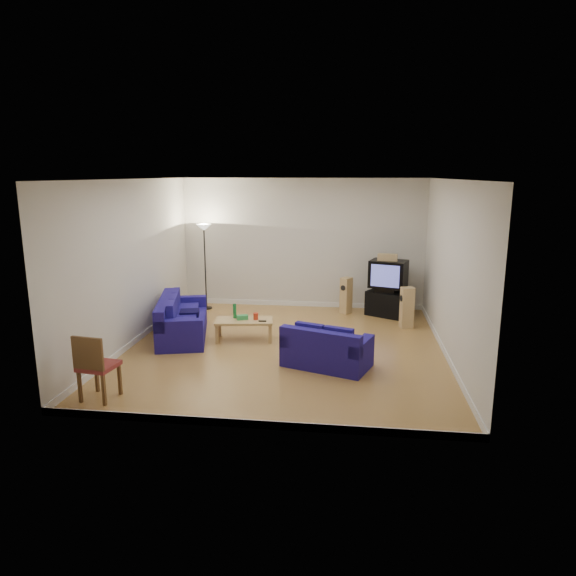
# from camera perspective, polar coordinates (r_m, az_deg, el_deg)

# --- Properties ---
(room) EXTENTS (6.01, 6.51, 3.21)m
(room) POSITION_cam_1_polar(r_m,az_deg,el_deg) (9.60, -0.30, 2.07)
(room) COLOR brown
(room) RESTS_ON ground
(sofa_three_seat) EXTENTS (1.40, 2.26, 0.81)m
(sofa_three_seat) POSITION_cam_1_polar(r_m,az_deg,el_deg) (10.80, -11.91, -3.79)
(sofa_three_seat) COLOR #150D56
(sofa_three_seat) RESTS_ON ground
(sofa_loveseat) EXTENTS (1.64, 1.26, 0.73)m
(sofa_loveseat) POSITION_cam_1_polar(r_m,az_deg,el_deg) (8.99, 4.22, -7.08)
(sofa_loveseat) COLOR #150D56
(sofa_loveseat) RESTS_ON ground
(coffee_table) EXTENTS (1.22, 0.73, 0.42)m
(coffee_table) POSITION_cam_1_polar(r_m,az_deg,el_deg) (10.41, -4.90, -3.81)
(coffee_table) COLOR tan
(coffee_table) RESTS_ON ground
(bottle) EXTENTS (0.08, 0.08, 0.29)m
(bottle) POSITION_cam_1_polar(r_m,az_deg,el_deg) (10.50, -5.94, -2.55)
(bottle) COLOR #197233
(bottle) RESTS_ON coffee_table
(tissue_box) EXTENTS (0.25, 0.19, 0.09)m
(tissue_box) POSITION_cam_1_polar(r_m,az_deg,el_deg) (10.40, -5.09, -3.26)
(tissue_box) COLOR green
(tissue_box) RESTS_ON coffee_table
(red_canister) EXTENTS (0.10, 0.10, 0.14)m
(red_canister) POSITION_cam_1_polar(r_m,az_deg,el_deg) (10.37, -3.60, -3.15)
(red_canister) COLOR red
(red_canister) RESTS_ON coffee_table
(remote) EXTENTS (0.16, 0.06, 0.02)m
(remote) POSITION_cam_1_polar(r_m,az_deg,el_deg) (10.24, -2.85, -3.68)
(remote) COLOR black
(remote) RESTS_ON coffee_table
(tv_stand) EXTENTS (1.09, 0.93, 0.58)m
(tv_stand) POSITION_cam_1_polar(r_m,az_deg,el_deg) (12.35, 11.02, -1.74)
(tv_stand) COLOR black
(tv_stand) RESTS_ON ground
(av_receiver) EXTENTS (0.58, 0.53, 0.11)m
(av_receiver) POSITION_cam_1_polar(r_m,az_deg,el_deg) (12.27, 10.90, -0.17)
(av_receiver) COLOR black
(av_receiver) RESTS_ON tv_stand
(television) EXTENTS (0.96, 0.82, 0.63)m
(television) POSITION_cam_1_polar(r_m,az_deg,el_deg) (12.23, 11.08, 1.56)
(television) COLOR black
(television) RESTS_ON av_receiver
(centre_speaker) EXTENTS (0.47, 0.25, 0.16)m
(centre_speaker) POSITION_cam_1_polar(r_m,az_deg,el_deg) (12.12, 10.99, 3.37)
(centre_speaker) COLOR tan
(centre_speaker) RESTS_ON television
(speaker_left) EXTENTS (0.31, 0.33, 0.88)m
(speaker_left) POSITION_cam_1_polar(r_m,az_deg,el_deg) (12.39, 6.47, -0.83)
(speaker_left) COLOR tan
(speaker_left) RESTS_ON ground
(speaker_right) EXTENTS (0.31, 0.27, 0.90)m
(speaker_right) POSITION_cam_1_polar(r_m,az_deg,el_deg) (11.45, 13.07, -2.13)
(speaker_right) COLOR tan
(speaker_right) RESTS_ON ground
(floor_lamp) EXTENTS (0.36, 0.36, 2.11)m
(floor_lamp) POSITION_cam_1_polar(r_m,az_deg,el_deg) (12.67, -9.29, 5.37)
(floor_lamp) COLOR black
(floor_lamp) RESTS_ON ground
(dining_chair) EXTENTS (0.55, 0.55, 1.03)m
(dining_chair) POSITION_cam_1_polar(r_m,az_deg,el_deg) (8.09, -20.64, -7.90)
(dining_chair) COLOR brown
(dining_chair) RESTS_ON ground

